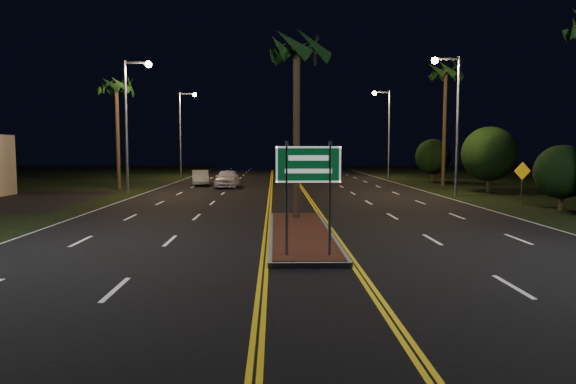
{
  "coord_description": "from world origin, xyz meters",
  "views": [
    {
      "loc": [
        -0.94,
        -11.32,
        3.16
      ],
      "look_at": [
        -0.55,
        3.24,
        1.9
      ],
      "focal_mm": 32.0,
      "sensor_mm": 36.0,
      "label": 1
    }
  ],
  "objects_px": {
    "streetlight_right_mid": "(452,109)",
    "car_near": "(227,177)",
    "palm_median": "(297,49)",
    "shrub_far": "(433,156)",
    "shrub_near": "(562,172)",
    "warning_sign": "(522,177)",
    "streetlight_left_mid": "(132,111)",
    "palm_left_far": "(116,86)",
    "streetlight_left_far": "(184,124)",
    "median_island": "(300,233)",
    "highway_sign": "(308,175)",
    "streetlight_right_far": "(386,123)",
    "car_far": "(200,176)",
    "palm_right_far": "(446,73)",
    "shrub_mid": "(489,154)"
  },
  "relations": [
    {
      "from": "palm_left_far",
      "to": "highway_sign",
      "type": "bearing_deg",
      "value": -63.08
    },
    {
      "from": "streetlight_right_far",
      "to": "highway_sign",
      "type": "bearing_deg",
      "value": -105.15
    },
    {
      "from": "highway_sign",
      "to": "palm_left_far",
      "type": "relative_size",
      "value": 0.36
    },
    {
      "from": "palm_right_far",
      "to": "shrub_near",
      "type": "distance_m",
      "value": 17.56
    },
    {
      "from": "shrub_mid",
      "to": "palm_left_far",
      "type": "bearing_deg",
      "value": 171.51
    },
    {
      "from": "palm_left_far",
      "to": "warning_sign",
      "type": "bearing_deg",
      "value": -23.92
    },
    {
      "from": "streetlight_left_mid",
      "to": "shrub_far",
      "type": "distance_m",
      "value": 27.4
    },
    {
      "from": "streetlight_left_far",
      "to": "warning_sign",
      "type": "height_order",
      "value": "streetlight_left_far"
    },
    {
      "from": "streetlight_right_far",
      "to": "car_near",
      "type": "xyz_separation_m",
      "value": [
        -15.32,
        -12.52,
        -4.82
      ]
    },
    {
      "from": "streetlight_left_mid",
      "to": "streetlight_right_far",
      "type": "height_order",
      "value": "same"
    },
    {
      "from": "palm_left_far",
      "to": "shrub_far",
      "type": "xyz_separation_m",
      "value": [
        26.6,
        8.0,
        -5.41
      ]
    },
    {
      "from": "streetlight_right_mid",
      "to": "shrub_far",
      "type": "bearing_deg",
      "value": 77.18
    },
    {
      "from": "streetlight_right_far",
      "to": "car_far",
      "type": "distance_m",
      "value": 21.01
    },
    {
      "from": "streetlight_right_mid",
      "to": "palm_left_far",
      "type": "height_order",
      "value": "streetlight_right_mid"
    },
    {
      "from": "palm_median",
      "to": "car_near",
      "type": "relative_size",
      "value": 1.66
    },
    {
      "from": "highway_sign",
      "to": "palm_right_far",
      "type": "height_order",
      "value": "palm_right_far"
    },
    {
      "from": "median_island",
      "to": "streetlight_right_far",
      "type": "relative_size",
      "value": 1.14
    },
    {
      "from": "shrub_mid",
      "to": "car_far",
      "type": "bearing_deg",
      "value": 159.34
    },
    {
      "from": "streetlight_right_mid",
      "to": "streetlight_left_far",
      "type": "bearing_deg",
      "value": 133.97
    },
    {
      "from": "palm_right_far",
      "to": "car_far",
      "type": "bearing_deg",
      "value": 174.32
    },
    {
      "from": "streetlight_right_mid",
      "to": "shrub_far",
      "type": "relative_size",
      "value": 2.27
    },
    {
      "from": "streetlight_right_mid",
      "to": "shrub_mid",
      "type": "height_order",
      "value": "streetlight_right_mid"
    },
    {
      "from": "shrub_far",
      "to": "warning_sign",
      "type": "relative_size",
      "value": 1.67
    },
    {
      "from": "highway_sign",
      "to": "streetlight_right_mid",
      "type": "relative_size",
      "value": 0.36
    },
    {
      "from": "highway_sign",
      "to": "streetlight_left_mid",
      "type": "distance_m",
      "value": 23.93
    },
    {
      "from": "highway_sign",
      "to": "car_near",
      "type": "distance_m",
      "value": 27.14
    },
    {
      "from": "palm_right_far",
      "to": "streetlight_left_mid",
      "type": "bearing_deg",
      "value": -165.63
    },
    {
      "from": "shrub_near",
      "to": "car_near",
      "type": "bearing_deg",
      "value": 139.63
    },
    {
      "from": "streetlight_right_far",
      "to": "shrub_far",
      "type": "distance_m",
      "value": 7.56
    },
    {
      "from": "highway_sign",
      "to": "streetlight_left_far",
      "type": "xyz_separation_m",
      "value": [
        -10.61,
        41.2,
        3.25
      ]
    },
    {
      "from": "streetlight_left_mid",
      "to": "palm_left_far",
      "type": "distance_m",
      "value": 5.01
    },
    {
      "from": "palm_median",
      "to": "car_far",
      "type": "xyz_separation_m",
      "value": [
        -7.19,
        21.49,
        -6.54
      ]
    },
    {
      "from": "streetlight_right_mid",
      "to": "shrub_near",
      "type": "xyz_separation_m",
      "value": [
        2.89,
        -8.0,
        -3.71
      ]
    },
    {
      "from": "median_island",
      "to": "highway_sign",
      "type": "relative_size",
      "value": 3.2
    },
    {
      "from": "streetlight_right_mid",
      "to": "palm_median",
      "type": "height_order",
      "value": "streetlight_right_mid"
    },
    {
      "from": "median_island",
      "to": "car_far",
      "type": "bearing_deg",
      "value": 106.05
    },
    {
      "from": "palm_median",
      "to": "streetlight_right_mid",
      "type": "bearing_deg",
      "value": 47.3
    },
    {
      "from": "streetlight_left_mid",
      "to": "palm_right_far",
      "type": "bearing_deg",
      "value": 14.37
    },
    {
      "from": "shrub_near",
      "to": "warning_sign",
      "type": "distance_m",
      "value": 2.78
    },
    {
      "from": "palm_median",
      "to": "streetlight_left_mid",
      "type": "bearing_deg",
      "value": 128.17
    },
    {
      "from": "median_island",
      "to": "shrub_far",
      "type": "bearing_deg",
      "value": 64.55
    },
    {
      "from": "streetlight_left_far",
      "to": "car_near",
      "type": "relative_size",
      "value": 1.8
    },
    {
      "from": "highway_sign",
      "to": "palm_right_far",
      "type": "relative_size",
      "value": 0.31
    },
    {
      "from": "shrub_near",
      "to": "palm_right_far",
      "type": "bearing_deg",
      "value": 92.51
    },
    {
      "from": "shrub_near",
      "to": "car_far",
      "type": "distance_m",
      "value": 27.44
    },
    {
      "from": "median_island",
      "to": "car_far",
      "type": "xyz_separation_m",
      "value": [
        -7.19,
        24.99,
        0.65
      ]
    },
    {
      "from": "streetlight_right_mid",
      "to": "shrub_mid",
      "type": "relative_size",
      "value": 1.95
    },
    {
      "from": "streetlight_right_mid",
      "to": "car_near",
      "type": "distance_m",
      "value": 17.72
    },
    {
      "from": "shrub_far",
      "to": "car_near",
      "type": "bearing_deg",
      "value": -160.59
    },
    {
      "from": "streetlight_right_far",
      "to": "streetlight_left_mid",
      "type": "bearing_deg",
      "value": -139.7
    }
  ]
}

